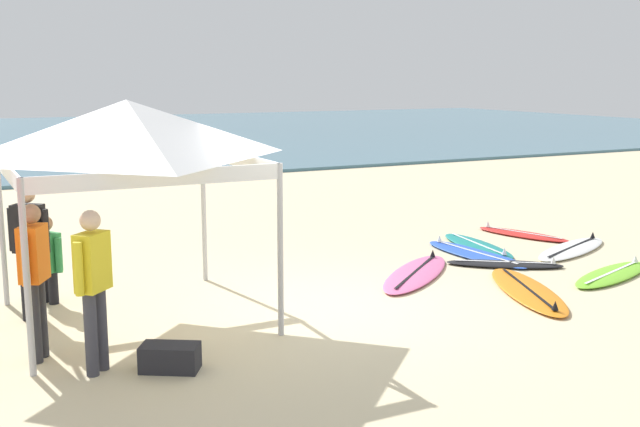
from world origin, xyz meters
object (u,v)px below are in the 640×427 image
surfboard_pink (416,273)px  gear_bag_near_tent (170,358)px  surfboard_lime (612,274)px  person_yellow (93,280)px  surfboard_black (505,264)px  surfboard_white (572,249)px  surfboard_teal (478,246)px  canopy_tent (127,130)px  surfboard_red (522,234)px  person_black (30,244)px  person_orange (34,271)px  surfboard_orange (527,291)px  person_green (47,256)px  surfboard_blue (475,254)px

surfboard_pink → gear_bag_near_tent: (-4.47, -2.08, 0.10)m
surfboard_lime → person_yellow: size_ratio=1.32×
surfboard_black → person_yellow: bearing=-166.5°
surfboard_pink → surfboard_white: size_ratio=0.97×
surfboard_white → surfboard_teal: bearing=144.1°
surfboard_pink → surfboard_white: bearing=2.9°
canopy_tent → surfboard_red: size_ratio=1.46×
surfboard_black → gear_bag_near_tent: size_ratio=3.01×
canopy_tent → surfboard_black: 6.44m
surfboard_teal → person_black: person_black is taller
surfboard_lime → person_orange: person_orange is taller
surfboard_teal → surfboard_orange: bearing=-114.7°
surfboard_orange → person_yellow: (-6.01, -0.26, 0.95)m
person_green → gear_bag_near_tent: bearing=-76.0°
person_green → person_black: bearing=-111.2°
surfboard_white → person_black: person_black is taller
surfboard_blue → canopy_tent: bearing=-172.2°
surfboard_black → gear_bag_near_tent: 6.39m
canopy_tent → surfboard_red: (7.87, 1.74, -2.35)m
surfboard_teal → person_yellow: size_ratio=1.32×
surfboard_teal → person_orange: size_ratio=1.32×
canopy_tent → surfboard_orange: canopy_tent is taller
surfboard_red → surfboard_blue: size_ratio=0.83×
canopy_tent → surfboard_teal: (6.46, 1.32, -2.35)m
person_yellow → person_orange: bearing=126.4°
gear_bag_near_tent → surfboard_white: bearing=16.0°
surfboard_red → person_yellow: size_ratio=1.17×
surfboard_red → person_green: (-8.74, -0.52, 0.62)m
surfboard_black → person_green: person_green is taller
surfboard_pink → surfboard_red: size_ratio=1.19×
surfboard_teal → surfboard_black: bearing=-109.8°
surfboard_red → surfboard_black: same height
person_black → person_yellow: bearing=-80.1°
surfboard_blue → person_black: 7.23m
surfboard_red → surfboard_orange: same height
person_black → person_green: bearing=68.8°
person_yellow → person_green: person_yellow is taller
surfboard_orange → surfboard_white: bearing=33.9°
surfboard_pink → surfboard_blue: bearing=21.2°
surfboard_white → canopy_tent: bearing=-177.4°
surfboard_red → person_yellow: bearing=-158.8°
person_black → surfboard_black: bearing=-3.9°
surfboard_lime → person_orange: size_ratio=1.32×
surfboard_pink → person_green: person_green is taller
gear_bag_near_tent → person_orange: bearing=140.9°
surfboard_red → gear_bag_near_tent: (-7.96, -3.64, 0.10)m
surfboard_blue → surfboard_white: bearing=-14.6°
canopy_tent → gear_bag_near_tent: size_ratio=4.84×
gear_bag_near_tent → surfboard_red: bearing=24.5°
person_orange → person_yellow: size_ratio=1.00×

